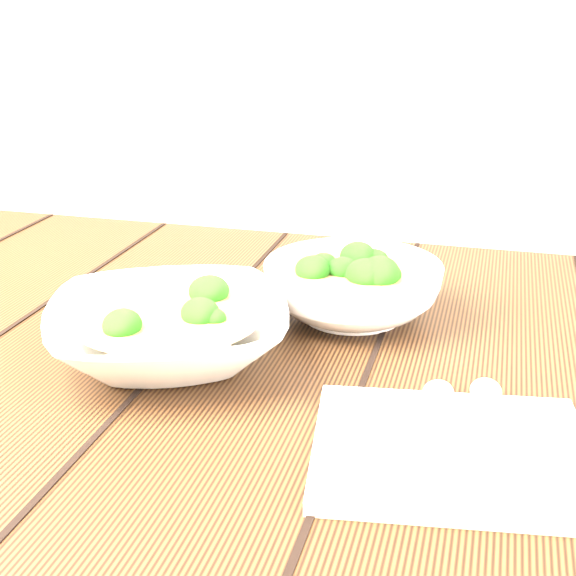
% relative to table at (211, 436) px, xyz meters
% --- Properties ---
extents(table, '(1.20, 0.80, 0.75)m').
position_rel_table_xyz_m(table, '(0.00, 0.00, 0.00)').
color(table, '#341F0F').
rests_on(table, ground).
extents(soup_bowl_front, '(0.32, 0.32, 0.07)m').
position_rel_table_xyz_m(soup_bowl_front, '(-0.02, -0.05, 0.15)').
color(soup_bowl_front, silver).
rests_on(soup_bowl_front, table).
extents(soup_bowl_back, '(0.22, 0.22, 0.07)m').
position_rel_table_xyz_m(soup_bowl_back, '(0.14, 0.10, 0.15)').
color(soup_bowl_back, silver).
rests_on(soup_bowl_back, table).
extents(trivet, '(0.12, 0.12, 0.02)m').
position_rel_table_xyz_m(trivet, '(-0.02, 0.04, 0.13)').
color(trivet, black).
rests_on(trivet, table).
extents(napkin, '(0.24, 0.21, 0.01)m').
position_rel_table_xyz_m(napkin, '(0.27, -0.17, 0.13)').
color(napkin, beige).
rests_on(napkin, table).
extents(spoon_left, '(0.03, 0.18, 0.01)m').
position_rel_table_xyz_m(spoon_left, '(0.25, -0.12, 0.13)').
color(spoon_left, '#B0AB9B').
rests_on(spoon_left, napkin).
extents(spoon_right, '(0.03, 0.18, 0.01)m').
position_rel_table_xyz_m(spoon_right, '(0.29, -0.11, 0.13)').
color(spoon_right, '#B0AB9B').
rests_on(spoon_right, napkin).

